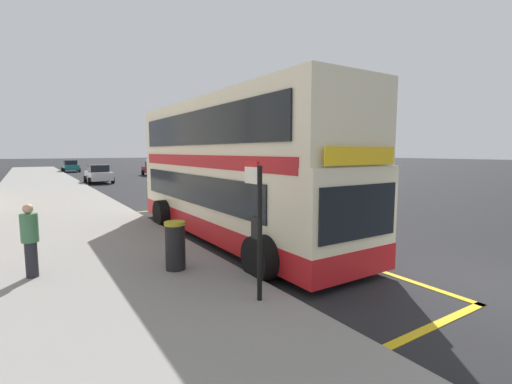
% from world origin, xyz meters
% --- Properties ---
extents(ground_plane, '(260.00, 260.00, 0.00)m').
position_xyz_m(ground_plane, '(0.00, 32.00, 0.00)').
color(ground_plane, black).
extents(pavement_near, '(6.00, 76.00, 0.14)m').
position_xyz_m(pavement_near, '(-7.00, 32.00, 0.07)').
color(pavement_near, gray).
rests_on(pavement_near, ground).
extents(double_decker_bus, '(3.19, 10.58, 4.40)m').
position_xyz_m(double_decker_bus, '(-2.46, 7.11, 2.06)').
color(double_decker_bus, beige).
rests_on(double_decker_bus, ground).
extents(bus_bay_markings, '(2.95, 13.81, 0.01)m').
position_xyz_m(bus_bay_markings, '(-2.52, 6.92, 0.01)').
color(bus_bay_markings, gold).
rests_on(bus_bay_markings, ground).
extents(bus_stop_sign, '(0.09, 0.51, 2.49)m').
position_xyz_m(bus_stop_sign, '(-4.60, 2.29, 1.63)').
color(bus_stop_sign, black).
rests_on(bus_stop_sign, pavement_near).
extents(parked_car_silver_kerbside, '(2.09, 4.20, 1.62)m').
position_xyz_m(parked_car_silver_kerbside, '(-2.62, 31.42, 0.80)').
color(parked_car_silver_kerbside, '#B2B5BA').
rests_on(parked_car_silver_kerbside, ground).
extents(parked_car_silver_behind, '(2.09, 4.20, 1.62)m').
position_xyz_m(parked_car_silver_behind, '(4.79, 26.18, 0.80)').
color(parked_car_silver_behind, '#B2B5BA').
rests_on(parked_car_silver_behind, ground).
extents(parked_car_maroon_distant, '(2.09, 4.20, 1.62)m').
position_xyz_m(parked_car_maroon_distant, '(4.54, 38.69, 0.80)').
color(parked_car_maroon_distant, maroon).
rests_on(parked_car_maroon_distant, ground).
extents(parked_car_teal_far, '(2.09, 4.20, 1.62)m').
position_xyz_m(parked_car_teal_far, '(-2.92, 51.95, 0.80)').
color(parked_car_teal_far, '#196066').
rests_on(parked_car_teal_far, ground).
extents(pedestrian_waiting_near_sign, '(0.34, 0.34, 1.58)m').
position_xyz_m(pedestrian_waiting_near_sign, '(-8.02, 5.83, 0.99)').
color(pedestrian_waiting_near_sign, '#26262D').
rests_on(pedestrian_waiting_near_sign, pavement_near).
extents(litter_bin, '(0.47, 0.47, 1.10)m').
position_xyz_m(litter_bin, '(-5.27, 4.66, 0.69)').
color(litter_bin, black).
rests_on(litter_bin, pavement_near).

